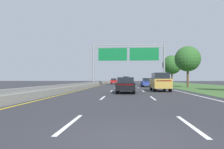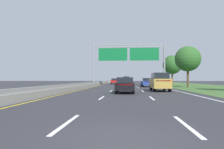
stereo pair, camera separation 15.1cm
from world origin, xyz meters
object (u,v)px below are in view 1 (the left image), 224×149
car_navy_centre_lane_sedan (126,82)px  car_gold_right_lane_suv (160,82)px  car_black_centre_lane_sedan (126,85)px  car_red_left_lane_sedan (114,81)px  pickup_truck_white (126,80)px  roadside_tree_mid (188,59)px  overhead_sign_gantry (128,56)px  roadside_tree_far (172,65)px  car_blue_right_lane_sedan (147,82)px

car_navy_centre_lane_sedan → car_gold_right_lane_suv: bearing=-167.4°
car_black_centre_lane_sedan → car_red_left_lane_sedan: (-3.68, 40.53, 0.00)m
pickup_truck_white → roadside_tree_mid: 29.37m
pickup_truck_white → car_navy_centre_lane_sedan: bearing=-180.0°
car_red_left_lane_sedan → overhead_sign_gantry: bearing=-168.2°
car_gold_right_lane_suv → car_navy_centre_lane_sedan: 19.68m
roadside_tree_mid → roadside_tree_far: (-0.05, 11.97, -0.18)m
roadside_tree_far → pickup_truck_white: bearing=124.4°
pickup_truck_white → car_gold_right_lane_suv: (4.05, -38.60, 0.02)m
overhead_sign_gantry → pickup_truck_white: overhead_sign_gantry is taller
roadside_tree_mid → roadside_tree_far: bearing=90.3°
pickup_truck_white → roadside_tree_mid: (10.48, -27.18, 3.74)m
pickup_truck_white → roadside_tree_far: bearing=-145.6°
roadside_tree_mid → roadside_tree_far: 11.97m
car_navy_centre_lane_sedan → car_red_left_lane_sedan: 18.09m
roadside_tree_far → car_gold_right_lane_suv: bearing=-105.3°
overhead_sign_gantry → car_blue_right_lane_sedan: bearing=-58.3°
car_black_centre_lane_sedan → roadside_tree_far: size_ratio=0.65×
car_gold_right_lane_suv → roadside_tree_far: bearing=-15.7°
pickup_truck_white → car_gold_right_lane_suv: bearing=-174.0°
car_navy_centre_lane_sedan → pickup_truck_white: bearing=0.8°
car_red_left_lane_sedan → car_blue_right_lane_sedan: bearing=-163.6°
car_gold_right_lane_suv → roadside_tree_mid: (6.44, 11.42, 3.71)m
overhead_sign_gantry → pickup_truck_white: bearing=91.5°
car_navy_centre_lane_sedan → car_red_left_lane_sedan: (-3.63, 17.72, 0.00)m
car_navy_centre_lane_sedan → car_red_left_lane_sedan: bearing=12.3°
car_gold_right_lane_suv → overhead_sign_gantry: bearing=10.3°
car_red_left_lane_sedan → roadside_tree_far: roadside_tree_far is taller
overhead_sign_gantry → roadside_tree_mid: overhead_sign_gantry is taller
roadside_tree_far → roadside_tree_mid: bearing=-89.7°
car_navy_centre_lane_sedan → roadside_tree_far: roadside_tree_far is taller
car_gold_right_lane_suv → car_black_centre_lane_sedan: 5.33m
overhead_sign_gantry → pickup_truck_white: (-0.53, 19.92, -5.14)m
overhead_sign_gantry → roadside_tree_mid: bearing=-36.1°
car_black_centre_lane_sedan → car_red_left_lane_sedan: bearing=6.1°
overhead_sign_gantry → pickup_truck_white: 20.58m
car_black_centre_lane_sedan → car_gold_right_lane_suv: bearing=-47.4°
car_black_centre_lane_sedan → car_red_left_lane_sedan: 40.70m
overhead_sign_gantry → car_red_left_lane_sedan: (-4.14, 18.30, -5.40)m
pickup_truck_white → car_gold_right_lane_suv: size_ratio=1.15×
pickup_truck_white → car_black_centre_lane_sedan: (0.07, -42.14, -0.26)m
car_blue_right_lane_sedan → car_red_left_lane_sedan: size_ratio=1.00×
car_blue_right_lane_sedan → roadside_tree_far: size_ratio=0.66×
roadside_tree_mid → overhead_sign_gantry: bearing=143.9°
car_black_centre_lane_sedan → car_navy_centre_lane_sedan: same height
overhead_sign_gantry → car_black_centre_lane_sedan: 22.88m
car_red_left_lane_sedan → roadside_tree_far: (14.04, -13.60, 3.81)m
car_navy_centre_lane_sedan → overhead_sign_gantry: bearing=-138.1°
pickup_truck_white → car_black_centre_lane_sedan: 42.14m
car_navy_centre_lane_sedan → car_blue_right_lane_sedan: (3.76, -5.83, 0.00)m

